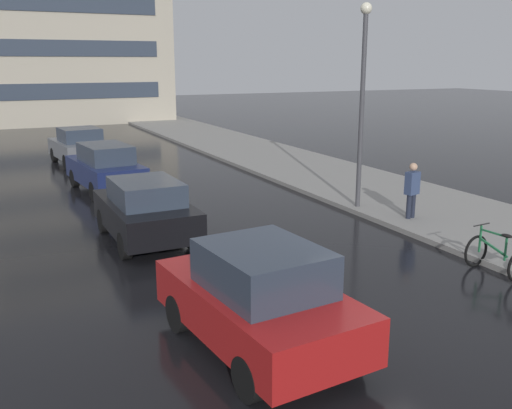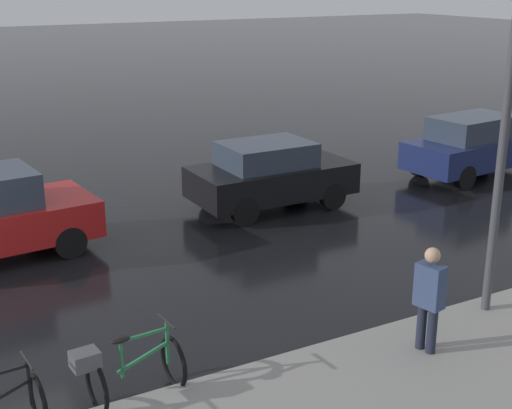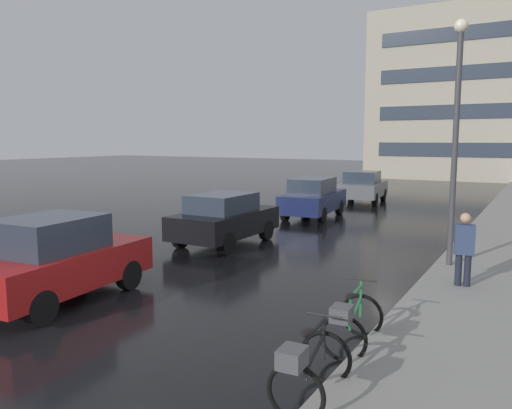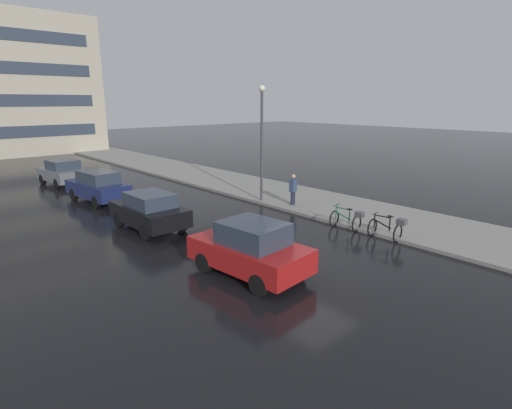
{
  "view_description": "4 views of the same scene",
  "coord_description": "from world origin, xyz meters",
  "px_view_note": "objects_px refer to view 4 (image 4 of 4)",
  "views": [
    {
      "loc": [
        -6.15,
        -6.95,
        4.42
      ],
      "look_at": [
        -0.49,
        4.88,
        1.14
      ],
      "focal_mm": 40.0,
      "sensor_mm": 36.0,
      "label": 1
    },
    {
      "loc": [
        11.31,
        -1.33,
        5.29
      ],
      "look_at": [
        1.81,
        3.9,
        1.78
      ],
      "focal_mm": 50.0,
      "sensor_mm": 36.0,
      "label": 2
    },
    {
      "loc": [
        5.91,
        -5.98,
        3.25
      ],
      "look_at": [
        -0.59,
        5.15,
        1.57
      ],
      "focal_mm": 35.0,
      "sensor_mm": 36.0,
      "label": 3
    },
    {
      "loc": [
        -10.18,
        -8.26,
        5.27
      ],
      "look_at": [
        0.84,
        3.96,
        1.01
      ],
      "focal_mm": 28.0,
      "sensor_mm": 36.0,
      "label": 4
    }
  ],
  "objects_px": {
    "car_red": "(250,249)",
    "pedestrian": "(293,189)",
    "car_grey": "(63,172)",
    "bicycle_nearest": "(388,228)",
    "car_navy": "(98,186)",
    "streetlamp": "(262,134)",
    "car_black": "(150,211)",
    "bicycle_second": "(348,219)"
  },
  "relations": [
    {
      "from": "car_red",
      "to": "car_grey",
      "type": "height_order",
      "value": "car_red"
    },
    {
      "from": "car_red",
      "to": "car_black",
      "type": "distance_m",
      "value": 6.31
    },
    {
      "from": "streetlamp",
      "to": "bicycle_nearest",
      "type": "bearing_deg",
      "value": -92.85
    },
    {
      "from": "bicycle_nearest",
      "to": "car_grey",
      "type": "bearing_deg",
      "value": 106.55
    },
    {
      "from": "streetlamp",
      "to": "car_red",
      "type": "bearing_deg",
      "value": -134.97
    },
    {
      "from": "pedestrian",
      "to": "car_red",
      "type": "bearing_deg",
      "value": -146.06
    },
    {
      "from": "pedestrian",
      "to": "car_navy",
      "type": "bearing_deg",
      "value": 131.48
    },
    {
      "from": "bicycle_nearest",
      "to": "car_black",
      "type": "relative_size",
      "value": 0.37
    },
    {
      "from": "streetlamp",
      "to": "car_black",
      "type": "bearing_deg",
      "value": -178.25
    },
    {
      "from": "car_red",
      "to": "pedestrian",
      "type": "distance_m",
      "value": 8.5
    },
    {
      "from": "car_grey",
      "to": "car_navy",
      "type": "bearing_deg",
      "value": -90.79
    },
    {
      "from": "bicycle_second",
      "to": "car_grey",
      "type": "distance_m",
      "value": 19.03
    },
    {
      "from": "car_red",
      "to": "car_navy",
      "type": "bearing_deg",
      "value": 89.46
    },
    {
      "from": "car_red",
      "to": "car_black",
      "type": "xyz_separation_m",
      "value": [
        -0.12,
        6.31,
        -0.04
      ]
    },
    {
      "from": "car_grey",
      "to": "pedestrian",
      "type": "bearing_deg",
      "value": -63.9
    },
    {
      "from": "car_black",
      "to": "car_grey",
      "type": "bearing_deg",
      "value": 88.49
    },
    {
      "from": "bicycle_nearest",
      "to": "car_red",
      "type": "distance_m",
      "value": 6.24
    },
    {
      "from": "car_navy",
      "to": "car_grey",
      "type": "xyz_separation_m",
      "value": [
        0.08,
        6.14,
        -0.04
      ]
    },
    {
      "from": "bicycle_nearest",
      "to": "car_black",
      "type": "bearing_deg",
      "value": 129.82
    },
    {
      "from": "pedestrian",
      "to": "bicycle_nearest",
      "type": "bearing_deg",
      "value": -98.96
    },
    {
      "from": "bicycle_second",
      "to": "car_black",
      "type": "xyz_separation_m",
      "value": [
        -6.15,
        5.69,
        0.33
      ]
    },
    {
      "from": "car_grey",
      "to": "streetlamp",
      "type": "distance_m",
      "value": 14.04
    },
    {
      "from": "car_navy",
      "to": "streetlamp",
      "type": "height_order",
      "value": "streetlamp"
    },
    {
      "from": "bicycle_second",
      "to": "streetlamp",
      "type": "relative_size",
      "value": 0.24
    },
    {
      "from": "bicycle_nearest",
      "to": "car_black",
      "type": "xyz_separation_m",
      "value": [
        -6.24,
        7.49,
        0.31
      ]
    },
    {
      "from": "bicycle_nearest",
      "to": "car_red",
      "type": "relative_size",
      "value": 0.36
    },
    {
      "from": "car_black",
      "to": "car_navy",
      "type": "relative_size",
      "value": 0.89
    },
    {
      "from": "bicycle_second",
      "to": "car_black",
      "type": "distance_m",
      "value": 8.38
    },
    {
      "from": "bicycle_second",
      "to": "car_grey",
      "type": "height_order",
      "value": "car_grey"
    },
    {
      "from": "bicycle_second",
      "to": "car_navy",
      "type": "height_order",
      "value": "car_navy"
    },
    {
      "from": "bicycle_nearest",
      "to": "car_grey",
      "type": "xyz_separation_m",
      "value": [
        -5.92,
        19.91,
        0.3
      ]
    },
    {
      "from": "streetlamp",
      "to": "pedestrian",
      "type": "bearing_deg",
      "value": -72.64
    },
    {
      "from": "car_navy",
      "to": "pedestrian",
      "type": "xyz_separation_m",
      "value": [
        6.93,
        -7.84,
        0.12
      ]
    },
    {
      "from": "car_black",
      "to": "car_red",
      "type": "bearing_deg",
      "value": -88.87
    },
    {
      "from": "car_red",
      "to": "streetlamp",
      "type": "relative_size",
      "value": 0.66
    },
    {
      "from": "car_grey",
      "to": "bicycle_nearest",
      "type": "bearing_deg",
      "value": -73.45
    },
    {
      "from": "bicycle_nearest",
      "to": "car_black",
      "type": "height_order",
      "value": "car_black"
    },
    {
      "from": "car_grey",
      "to": "streetlamp",
      "type": "relative_size",
      "value": 0.65
    },
    {
      "from": "bicycle_nearest",
      "to": "car_grey",
      "type": "distance_m",
      "value": 20.78
    },
    {
      "from": "bicycle_nearest",
      "to": "bicycle_second",
      "type": "distance_m",
      "value": 1.8
    },
    {
      "from": "bicycle_nearest",
      "to": "car_grey",
      "type": "relative_size",
      "value": 0.36
    },
    {
      "from": "bicycle_nearest",
      "to": "car_red",
      "type": "height_order",
      "value": "car_red"
    }
  ]
}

